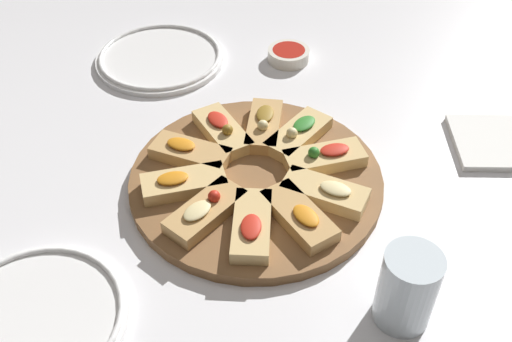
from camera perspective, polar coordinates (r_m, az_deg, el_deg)
The scene contains 17 objects.
ground_plane at distance 0.92m, azimuth 0.00°, elevation -1.30°, with size 3.00×3.00×0.00m, color white.
serving_board at distance 0.92m, azimuth 0.00°, elevation -0.89°, with size 0.39×0.39×0.02m, color brown.
focaccia_slice_0 at distance 0.89m, azimuth -6.95°, elevation -1.14°, with size 0.07×0.13×0.03m.
focaccia_slice_1 at distance 0.85m, azimuth -4.84°, elevation -3.80°, with size 0.12×0.13×0.04m.
focaccia_slice_2 at distance 0.82m, azimuth -0.41°, elevation -5.18°, with size 0.13×0.07×0.03m.
focaccia_slice_3 at distance 0.84m, azimuth 4.15°, elevation -4.27°, with size 0.13×0.10×0.03m.
focaccia_slice_4 at distance 0.88m, azimuth 6.62°, elevation -2.01°, with size 0.11×0.13×0.03m.
focaccia_slice_5 at distance 0.93m, azimuth 6.56°, elevation 1.29°, with size 0.07×0.13×0.04m.
focaccia_slice_6 at distance 0.97m, azimuth 4.06°, elevation 3.53°, with size 0.12×0.12×0.04m.
focaccia_slice_7 at distance 0.99m, azimuth 0.77°, elevation 4.38°, with size 0.13×0.08×0.04m.
focaccia_slice_8 at distance 0.98m, azimuth -3.23°, elevation 3.87°, with size 0.13×0.10×0.04m.
focaccia_slice_9 at distance 0.94m, azimuth -6.30°, elevation 1.75°, with size 0.10×0.13×0.03m.
plate_left at distance 0.81m, azimuth -20.39°, elevation -13.09°, with size 0.23×0.23×0.02m.
plate_right at distance 1.21m, azimuth -9.11°, elevation 10.65°, with size 0.25×0.25×0.02m.
water_glass at distance 0.75m, azimuth 14.20°, elevation -10.79°, with size 0.07×0.07×0.11m, color silver.
napkin_stack at distance 1.06m, azimuth 21.29°, elevation 2.58°, with size 0.14×0.12×0.01m, color white.
dipping_bowl at distance 1.20m, azimuth 3.12°, elevation 11.02°, with size 0.08×0.08×0.02m.
Camera 1 is at (-0.66, 0.07, 0.64)m, focal length 42.00 mm.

